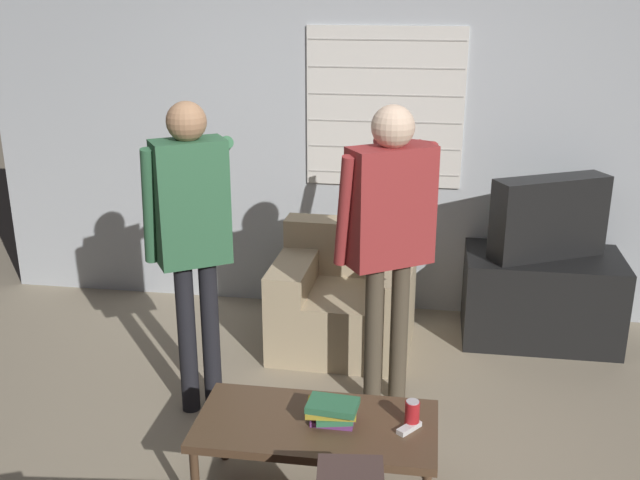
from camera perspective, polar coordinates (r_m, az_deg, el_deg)
The scene contains 11 objects.
ground_plane at distance 3.90m, azimuth -1.81°, elevation -16.84°, with size 16.00×16.00×0.00m, color gray.
wall_back at distance 5.26m, azimuth 2.17°, elevation 8.07°, with size 5.20×0.08×2.55m.
armchair_beige at distance 4.92m, azimuth 1.89°, elevation -4.52°, with size 0.91×0.81×0.78m.
coffee_table at distance 3.49m, azimuth -0.30°, elevation -14.22°, with size 1.09×0.54×0.41m.
tv_stand at distance 5.21m, azimuth 16.47°, elevation -4.21°, with size 1.01×0.59×0.59m.
tv at distance 5.02m, azimuth 17.05°, elevation 1.67°, with size 0.77×0.53×0.53m.
person_left_standing at distance 3.97m, azimuth -9.74°, elevation 1.26°, with size 0.48×0.81×1.73m.
person_right_standing at distance 3.98m, azimuth 5.27°, elevation 1.56°, with size 0.55×0.87×1.70m.
book_stack at distance 3.44m, azimuth 0.97°, elevation -12.87°, with size 0.24×0.20×0.11m.
soda_can at distance 3.44m, azimuth 7.04°, elevation -13.00°, with size 0.07×0.07×0.13m.
spare_remote at distance 3.43m, azimuth 6.81°, elevation -14.02°, with size 0.11×0.13×0.02m.
Camera 1 is at (0.59, -3.10, 2.29)m, focal length 42.00 mm.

